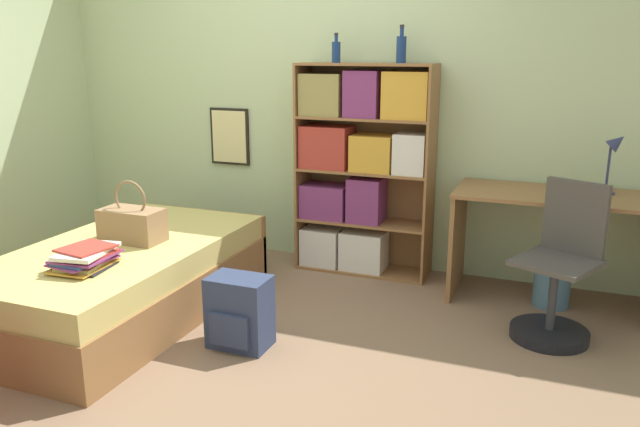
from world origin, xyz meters
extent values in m
plane|color=#84664C|center=(0.00, 0.00, 0.00)|extent=(14.00, 14.00, 0.00)
cube|color=beige|center=(0.00, 1.58, 1.30)|extent=(10.00, 0.06, 2.60)
cube|color=black|center=(-0.73, 1.54, 0.96)|extent=(0.35, 0.02, 0.47)
cube|color=beige|center=(-0.73, 1.52, 0.96)|extent=(0.31, 0.01, 0.43)
cube|color=olive|center=(-0.66, 0.00, 0.16)|extent=(1.07, 1.94, 0.31)
cube|color=tan|center=(-0.66, 0.00, 0.39)|extent=(1.04, 1.91, 0.16)
cube|color=olive|center=(-0.66, 0.95, 0.24)|extent=(1.07, 0.04, 0.47)
cube|color=#93704C|center=(-0.63, 0.09, 0.58)|extent=(0.40, 0.22, 0.21)
torus|color=#93704C|center=(-0.63, 0.09, 0.75)|extent=(0.23, 0.02, 0.23)
cube|color=#232328|center=(-0.57, -0.43, 0.48)|extent=(0.33, 0.30, 0.01)
cube|color=gold|center=(-0.56, -0.44, 0.49)|extent=(0.28, 0.36, 0.01)
cube|color=#99894C|center=(-0.56, -0.41, 0.50)|extent=(0.27, 0.37, 0.02)
cube|color=#7A336B|center=(-0.56, -0.44, 0.52)|extent=(0.28, 0.36, 0.01)
cube|color=#334C84|center=(-0.56, -0.43, 0.53)|extent=(0.21, 0.32, 0.01)
cube|color=#7A336B|center=(-0.55, -0.42, 0.54)|extent=(0.30, 0.34, 0.01)
cube|color=#B2382D|center=(-0.56, -0.42, 0.55)|extent=(0.26, 0.27, 0.01)
cube|color=silver|center=(-0.54, -0.42, 0.57)|extent=(0.29, 0.38, 0.02)
cube|color=#B2382D|center=(-0.55, -0.42, 0.59)|extent=(0.28, 0.30, 0.01)
cube|color=olive|center=(0.01, 1.36, 0.78)|extent=(0.02, 0.33, 1.57)
cube|color=olive|center=(1.01, 1.36, 0.78)|extent=(0.02, 0.33, 1.57)
cube|color=olive|center=(0.51, 1.52, 0.78)|extent=(1.01, 0.01, 1.57)
cube|color=olive|center=(0.51, 1.36, 0.01)|extent=(0.97, 0.33, 0.02)
cube|color=olive|center=(0.51, 1.36, 0.39)|extent=(0.97, 0.33, 0.02)
cube|color=olive|center=(0.51, 1.36, 0.78)|extent=(0.97, 0.33, 0.02)
cube|color=olive|center=(0.51, 1.36, 1.17)|extent=(0.97, 0.33, 0.02)
cube|color=olive|center=(0.51, 1.36, 1.56)|extent=(0.97, 0.33, 0.02)
cube|color=silver|center=(0.18, 1.35, 0.16)|extent=(0.30, 0.25, 0.29)
cube|color=silver|center=(0.52, 1.35, 0.17)|extent=(0.33, 0.25, 0.30)
cube|color=#7A336B|center=(0.21, 1.35, 0.53)|extent=(0.35, 0.25, 0.26)
cube|color=#7A336B|center=(0.54, 1.35, 0.57)|extent=(0.25, 0.25, 0.33)
cube|color=#B2382D|center=(0.22, 1.35, 0.95)|extent=(0.37, 0.25, 0.32)
cube|color=gold|center=(0.58, 1.35, 0.92)|extent=(0.31, 0.25, 0.26)
cube|color=silver|center=(0.87, 1.35, 0.94)|extent=(0.23, 0.25, 0.29)
cube|color=#99894C|center=(0.19, 1.35, 1.34)|extent=(0.32, 0.25, 0.31)
cube|color=#7A336B|center=(0.50, 1.35, 1.35)|extent=(0.25, 0.25, 0.33)
cube|color=gold|center=(0.82, 1.35, 1.35)|extent=(0.33, 0.25, 0.33)
cylinder|color=navy|center=(0.28, 1.36, 1.64)|extent=(0.06, 0.06, 0.15)
cylinder|color=navy|center=(0.28, 1.36, 1.74)|extent=(0.03, 0.03, 0.05)
cylinder|color=#232328|center=(0.28, 1.36, 1.77)|extent=(0.03, 0.03, 0.02)
cylinder|color=navy|center=(0.75, 1.39, 1.66)|extent=(0.07, 0.07, 0.18)
cylinder|color=navy|center=(0.75, 1.39, 1.78)|extent=(0.03, 0.03, 0.06)
cylinder|color=#232328|center=(0.75, 1.39, 1.82)|extent=(0.03, 0.03, 0.02)
cube|color=olive|center=(1.89, 1.22, 0.74)|extent=(1.33, 0.61, 0.02)
cube|color=olive|center=(1.24, 1.22, 0.36)|extent=(0.03, 0.57, 0.73)
cylinder|color=navy|center=(2.16, 1.33, 0.76)|extent=(0.11, 0.11, 0.02)
cylinder|color=navy|center=(2.16, 1.33, 0.92)|extent=(0.02, 0.02, 0.30)
cone|color=navy|center=(2.19, 1.33, 1.10)|extent=(0.14, 0.10, 0.14)
cylinder|color=black|center=(1.90, 0.63, 0.03)|extent=(0.45, 0.45, 0.06)
cylinder|color=#333338|center=(1.90, 0.63, 0.23)|extent=(0.05, 0.05, 0.46)
cube|color=#47423D|center=(1.90, 0.63, 0.47)|extent=(0.54, 0.54, 0.03)
cube|color=#47423D|center=(1.98, 0.81, 0.71)|extent=(0.35, 0.19, 0.44)
cube|color=#2D3856|center=(0.24, -0.12, 0.21)|extent=(0.35, 0.23, 0.42)
cube|color=#2D3856|center=(0.24, -0.24, 0.15)|extent=(0.24, 0.03, 0.19)
cylinder|color=slate|center=(1.89, 1.16, 0.13)|extent=(0.23, 0.23, 0.27)
camera|label=1|loc=(1.88, -3.02, 1.66)|focal=35.00mm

